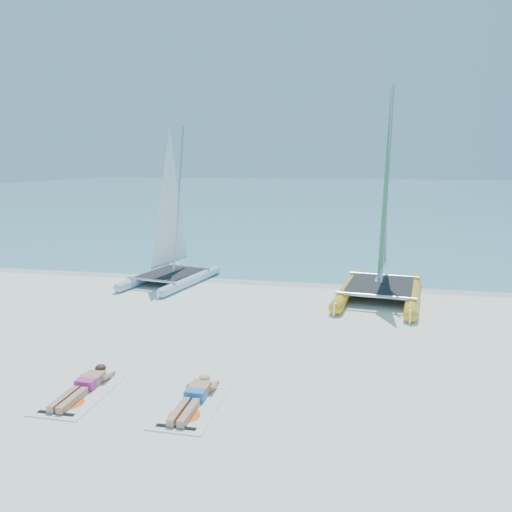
{
  "coord_description": "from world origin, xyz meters",
  "views": [
    {
      "loc": [
        2.85,
        -12.22,
        4.34
      ],
      "look_at": [
        0.02,
        1.2,
        1.75
      ],
      "focal_mm": 35.0,
      "sensor_mm": 36.0,
      "label": 1
    }
  ],
  "objects_px": {
    "sunbather_b": "(194,396)",
    "catamaran_blue": "(171,235)",
    "sunbather_a": "(85,385)",
    "towel_b": "(191,406)",
    "towel_a": "(79,395)",
    "catamaran_yellow": "(384,228)"
  },
  "relations": [
    {
      "from": "towel_a",
      "to": "catamaran_blue",
      "type": "bearing_deg",
      "value": 100.26
    },
    {
      "from": "catamaran_yellow",
      "to": "towel_a",
      "type": "bearing_deg",
      "value": -116.6
    },
    {
      "from": "catamaran_yellow",
      "to": "towel_b",
      "type": "xyz_separation_m",
      "value": [
        -3.63,
        -8.75,
        -2.21
      ]
    },
    {
      "from": "sunbather_b",
      "to": "catamaran_blue",
      "type": "bearing_deg",
      "value": 113.78
    },
    {
      "from": "towel_b",
      "to": "catamaran_yellow",
      "type": "bearing_deg",
      "value": 67.5
    },
    {
      "from": "catamaran_yellow",
      "to": "catamaran_blue",
      "type": "bearing_deg",
      "value": -173.81
    },
    {
      "from": "towel_b",
      "to": "sunbather_b",
      "type": "xyz_separation_m",
      "value": [
        0.0,
        0.19,
        0.11
      ]
    },
    {
      "from": "towel_a",
      "to": "catamaran_yellow",
      "type": "bearing_deg",
      "value": 56.25
    },
    {
      "from": "towel_a",
      "to": "towel_b",
      "type": "relative_size",
      "value": 1.0
    },
    {
      "from": "catamaran_blue",
      "to": "sunbather_a",
      "type": "height_order",
      "value": "catamaran_blue"
    },
    {
      "from": "catamaran_yellow",
      "to": "sunbather_a",
      "type": "relative_size",
      "value": 4.08
    },
    {
      "from": "catamaran_yellow",
      "to": "sunbather_a",
      "type": "xyz_separation_m",
      "value": [
        -5.85,
        -8.56,
        -2.1
      ]
    },
    {
      "from": "towel_a",
      "to": "towel_b",
      "type": "xyz_separation_m",
      "value": [
        2.22,
        -0.0,
        0.0
      ]
    },
    {
      "from": "catamaran_yellow",
      "to": "sunbather_b",
      "type": "height_order",
      "value": "catamaran_yellow"
    },
    {
      "from": "towel_a",
      "to": "sunbather_b",
      "type": "bearing_deg",
      "value": 4.88
    },
    {
      "from": "sunbather_b",
      "to": "catamaran_yellow",
      "type": "bearing_deg",
      "value": 67.05
    },
    {
      "from": "catamaran_yellow",
      "to": "sunbather_b",
      "type": "bearing_deg",
      "value": -105.81
    },
    {
      "from": "sunbather_a",
      "to": "towel_b",
      "type": "distance_m",
      "value": 2.23
    },
    {
      "from": "sunbather_a",
      "to": "towel_b",
      "type": "xyz_separation_m",
      "value": [
        2.22,
        -0.19,
        -0.11
      ]
    },
    {
      "from": "sunbather_b",
      "to": "towel_a",
      "type": "bearing_deg",
      "value": -175.12
    },
    {
      "from": "sunbather_b",
      "to": "sunbather_a",
      "type": "bearing_deg",
      "value": 179.93
    },
    {
      "from": "towel_a",
      "to": "sunbather_a",
      "type": "relative_size",
      "value": 1.07
    }
  ]
}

